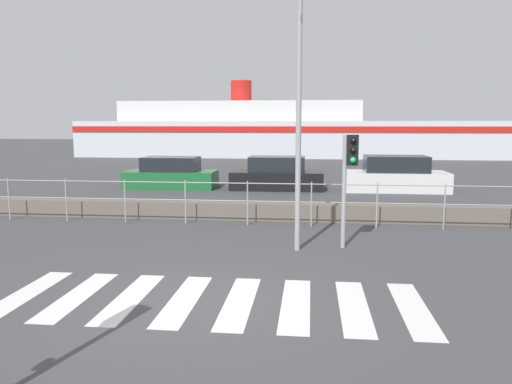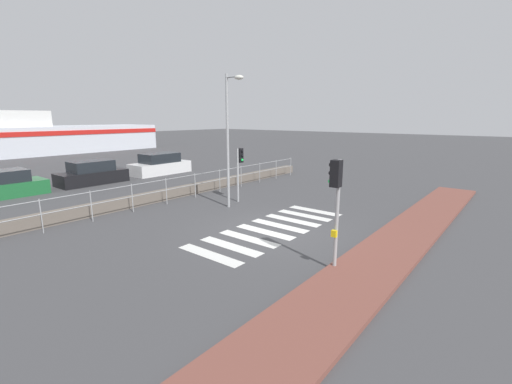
{
  "view_description": "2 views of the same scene",
  "coord_description": "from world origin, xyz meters",
  "px_view_note": "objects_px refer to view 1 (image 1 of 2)",
  "views": [
    {
      "loc": [
        1.73,
        -7.56,
        2.82
      ],
      "look_at": [
        0.68,
        2.0,
        1.5
      ],
      "focal_mm": 35.0,
      "sensor_mm": 36.0,
      "label": 1
    },
    {
      "loc": [
        -9.54,
        -7.06,
        4.01
      ],
      "look_at": [
        0.46,
        1.0,
        1.2
      ],
      "focal_mm": 24.0,
      "sensor_mm": 36.0,
      "label": 2
    }
  ],
  "objects_px": {
    "ferry_boat": "(281,133)",
    "parked_car_black": "(277,175)",
    "streetlamp": "(299,86)",
    "parked_car_green": "(171,175)",
    "traffic_light_far": "(350,165)",
    "parked_car_white": "(395,176)"
  },
  "relations": [
    {
      "from": "ferry_boat",
      "to": "parked_car_black",
      "type": "bearing_deg",
      "value": -86.97
    },
    {
      "from": "streetlamp",
      "to": "parked_car_green",
      "type": "distance_m",
      "value": 12.48
    },
    {
      "from": "traffic_light_far",
      "to": "parked_car_white",
      "type": "relative_size",
      "value": 0.61
    },
    {
      "from": "ferry_boat",
      "to": "parked_car_black",
      "type": "distance_m",
      "value": 22.3
    },
    {
      "from": "streetlamp",
      "to": "parked_car_white",
      "type": "xyz_separation_m",
      "value": [
        3.83,
        10.6,
        -2.97
      ]
    },
    {
      "from": "traffic_light_far",
      "to": "ferry_boat",
      "type": "relative_size",
      "value": 0.07
    },
    {
      "from": "parked_car_black",
      "to": "parked_car_white",
      "type": "relative_size",
      "value": 0.93
    },
    {
      "from": "parked_car_black",
      "to": "streetlamp",
      "type": "bearing_deg",
      "value": -83.74
    },
    {
      "from": "ferry_boat",
      "to": "traffic_light_far",
      "type": "bearing_deg",
      "value": -83.85
    },
    {
      "from": "parked_car_green",
      "to": "parked_car_white",
      "type": "relative_size",
      "value": 0.93
    },
    {
      "from": "streetlamp",
      "to": "parked_car_white",
      "type": "relative_size",
      "value": 1.37
    },
    {
      "from": "parked_car_white",
      "to": "streetlamp",
      "type": "bearing_deg",
      "value": -109.86
    },
    {
      "from": "parked_car_black",
      "to": "parked_car_white",
      "type": "xyz_separation_m",
      "value": [
        4.99,
        -0.0,
        0.03
      ]
    },
    {
      "from": "parked_car_green",
      "to": "traffic_light_far",
      "type": "bearing_deg",
      "value": -55.26
    },
    {
      "from": "ferry_boat",
      "to": "parked_car_green",
      "type": "distance_m",
      "value": 22.54
    },
    {
      "from": "parked_car_green",
      "to": "parked_car_white",
      "type": "distance_m",
      "value": 9.68
    },
    {
      "from": "streetlamp",
      "to": "ferry_boat",
      "type": "xyz_separation_m",
      "value": [
        -2.34,
        32.82,
        -1.61
      ]
    },
    {
      "from": "streetlamp",
      "to": "parked_car_black",
      "type": "height_order",
      "value": "streetlamp"
    },
    {
      "from": "ferry_boat",
      "to": "parked_car_white",
      "type": "height_order",
      "value": "ferry_boat"
    },
    {
      "from": "traffic_light_far",
      "to": "parked_car_white",
      "type": "height_order",
      "value": "traffic_light_far"
    },
    {
      "from": "parked_car_green",
      "to": "parked_car_white",
      "type": "xyz_separation_m",
      "value": [
        9.68,
        -0.0,
        0.05
      ]
    },
    {
      "from": "ferry_boat",
      "to": "parked_car_green",
      "type": "height_order",
      "value": "ferry_boat"
    }
  ]
}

